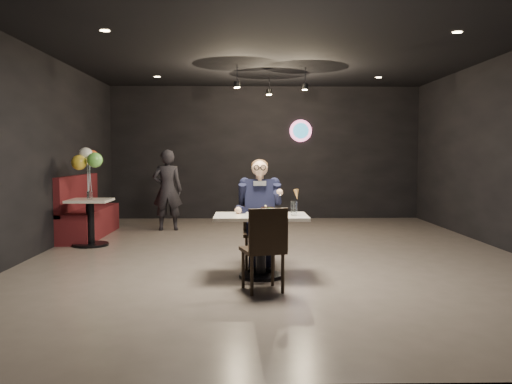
{
  "coord_description": "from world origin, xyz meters",
  "views": [
    {
      "loc": [
        -0.47,
        -7.86,
        1.47
      ],
      "look_at": [
        -0.33,
        -0.88,
        0.98
      ],
      "focal_mm": 38.0,
      "sensor_mm": 36.0,
      "label": 1
    }
  ],
  "objects_px": {
    "chair_near": "(263,248)",
    "booth_bench": "(89,206)",
    "sundae_glass": "(294,208)",
    "balloon_vase": "(90,195)",
    "side_table": "(90,221)",
    "seated_man": "(260,212)",
    "main_table": "(261,246)",
    "chair_far": "(260,232)",
    "passerby": "(167,190)"
  },
  "relations": [
    {
      "from": "seated_man",
      "to": "passerby",
      "type": "height_order",
      "value": "passerby"
    },
    {
      "from": "booth_bench",
      "to": "passerby",
      "type": "distance_m",
      "value": 1.52
    },
    {
      "from": "booth_bench",
      "to": "side_table",
      "type": "height_order",
      "value": "booth_bench"
    },
    {
      "from": "side_table",
      "to": "chair_near",
      "type": "bearing_deg",
      "value": -47.6
    },
    {
      "from": "chair_near",
      "to": "booth_bench",
      "type": "height_order",
      "value": "booth_bench"
    },
    {
      "from": "chair_far",
      "to": "balloon_vase",
      "type": "relative_size",
      "value": 6.73
    },
    {
      "from": "sundae_glass",
      "to": "passerby",
      "type": "bearing_deg",
      "value": 116.81
    },
    {
      "from": "chair_far",
      "to": "passerby",
      "type": "relative_size",
      "value": 0.59
    },
    {
      "from": "side_table",
      "to": "balloon_vase",
      "type": "distance_m",
      "value": 0.41
    },
    {
      "from": "chair_near",
      "to": "side_table",
      "type": "distance_m",
      "value": 3.96
    },
    {
      "from": "main_table",
      "to": "seated_man",
      "type": "bearing_deg",
      "value": 90.0
    },
    {
      "from": "side_table",
      "to": "main_table",
      "type": "bearing_deg",
      "value": -40.69
    },
    {
      "from": "seated_man",
      "to": "booth_bench",
      "type": "relative_size",
      "value": 0.66
    },
    {
      "from": "booth_bench",
      "to": "passerby",
      "type": "height_order",
      "value": "passerby"
    },
    {
      "from": "main_table",
      "to": "balloon_vase",
      "type": "distance_m",
      "value": 3.55
    },
    {
      "from": "sundae_glass",
      "to": "chair_near",
      "type": "bearing_deg",
      "value": -123.32
    },
    {
      "from": "seated_man",
      "to": "sundae_glass",
      "type": "relative_size",
      "value": 8.59
    },
    {
      "from": "chair_far",
      "to": "sundae_glass",
      "type": "distance_m",
      "value": 0.8
    },
    {
      "from": "side_table",
      "to": "seated_man",
      "type": "bearing_deg",
      "value": -33.18
    },
    {
      "from": "sundae_glass",
      "to": "passerby",
      "type": "height_order",
      "value": "passerby"
    },
    {
      "from": "chair_near",
      "to": "sundae_glass",
      "type": "height_order",
      "value": "chair_near"
    },
    {
      "from": "sundae_glass",
      "to": "seated_man",
      "type": "bearing_deg",
      "value": 123.86
    },
    {
      "from": "seated_man",
      "to": "booth_bench",
      "type": "bearing_deg",
      "value": 137.24
    },
    {
      "from": "chair_near",
      "to": "balloon_vase",
      "type": "height_order",
      "value": "chair_near"
    },
    {
      "from": "chair_far",
      "to": "side_table",
      "type": "relative_size",
      "value": 1.14
    },
    {
      "from": "sundae_glass",
      "to": "balloon_vase",
      "type": "height_order",
      "value": "sundae_glass"
    },
    {
      "from": "booth_bench",
      "to": "balloon_vase",
      "type": "bearing_deg",
      "value": -73.3
    },
    {
      "from": "main_table",
      "to": "chair_far",
      "type": "distance_m",
      "value": 0.56
    },
    {
      "from": "main_table",
      "to": "side_table",
      "type": "height_order",
      "value": "side_table"
    },
    {
      "from": "booth_bench",
      "to": "balloon_vase",
      "type": "distance_m",
      "value": 1.08
    },
    {
      "from": "chair_far",
      "to": "chair_near",
      "type": "distance_m",
      "value": 1.18
    },
    {
      "from": "main_table",
      "to": "balloon_vase",
      "type": "xyz_separation_m",
      "value": [
        -2.67,
        2.3,
        0.44
      ]
    },
    {
      "from": "sundae_glass",
      "to": "passerby",
      "type": "relative_size",
      "value": 0.11
    },
    {
      "from": "seated_man",
      "to": "balloon_vase",
      "type": "height_order",
      "value": "seated_man"
    },
    {
      "from": "chair_near",
      "to": "booth_bench",
      "type": "bearing_deg",
      "value": 111.69
    },
    {
      "from": "balloon_vase",
      "to": "chair_near",
      "type": "bearing_deg",
      "value": -47.6
    },
    {
      "from": "chair_near",
      "to": "sundae_glass",
      "type": "distance_m",
      "value": 0.8
    },
    {
      "from": "seated_man",
      "to": "booth_bench",
      "type": "height_order",
      "value": "seated_man"
    },
    {
      "from": "main_table",
      "to": "passerby",
      "type": "xyz_separation_m",
      "value": [
        -1.68,
        4.07,
        0.41
      ]
    },
    {
      "from": "seated_man",
      "to": "sundae_glass",
      "type": "xyz_separation_m",
      "value": [
        0.39,
        -0.58,
        0.11
      ]
    },
    {
      "from": "main_table",
      "to": "chair_near",
      "type": "height_order",
      "value": "chair_near"
    },
    {
      "from": "sundae_glass",
      "to": "passerby",
      "type": "xyz_separation_m",
      "value": [
        -2.07,
        4.11,
        -0.05
      ]
    },
    {
      "from": "balloon_vase",
      "to": "passerby",
      "type": "distance_m",
      "value": 2.03
    },
    {
      "from": "chair_near",
      "to": "seated_man",
      "type": "distance_m",
      "value": 1.21
    },
    {
      "from": "main_table",
      "to": "side_table",
      "type": "distance_m",
      "value": 3.52
    },
    {
      "from": "main_table",
      "to": "chair_far",
      "type": "xyz_separation_m",
      "value": [
        0.0,
        0.55,
        0.09
      ]
    },
    {
      "from": "side_table",
      "to": "balloon_vase",
      "type": "height_order",
      "value": "balloon_vase"
    },
    {
      "from": "balloon_vase",
      "to": "booth_bench",
      "type": "bearing_deg",
      "value": 106.7
    },
    {
      "from": "chair_near",
      "to": "side_table",
      "type": "xyz_separation_m",
      "value": [
        -2.67,
        2.92,
        -0.06
      ]
    },
    {
      "from": "seated_man",
      "to": "booth_bench",
      "type": "xyz_separation_m",
      "value": [
        -2.97,
        2.75,
        -0.17
      ]
    }
  ]
}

